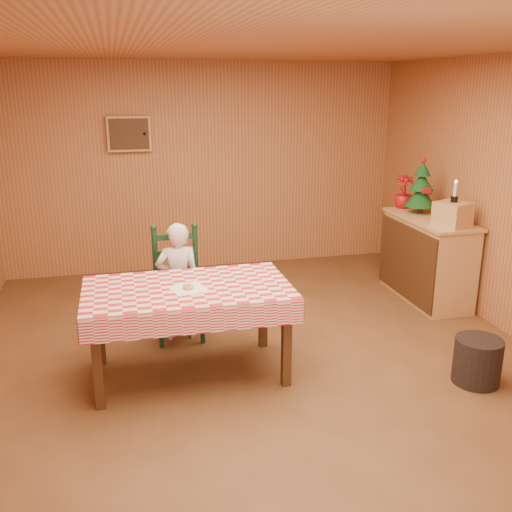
{
  "coord_description": "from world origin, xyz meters",
  "views": [
    {
      "loc": [
        -1.08,
        -4.2,
        2.32
      ],
      "look_at": [
        0.0,
        0.2,
        0.95
      ],
      "focal_mm": 40.0,
      "sensor_mm": 36.0,
      "label": 1
    }
  ],
  "objects_px": {
    "dining_table": "(188,296)",
    "seated_child": "(178,282)",
    "storage_bin": "(477,361)",
    "christmas_tree": "(421,188)",
    "ladder_chair": "(178,286)",
    "shelf_unit": "(427,259)",
    "crate": "(453,214)"
  },
  "relations": [
    {
      "from": "ladder_chair",
      "to": "christmas_tree",
      "type": "bearing_deg",
      "value": 11.86
    },
    {
      "from": "crate",
      "to": "storage_bin",
      "type": "height_order",
      "value": "crate"
    },
    {
      "from": "ladder_chair",
      "to": "shelf_unit",
      "type": "distance_m",
      "value": 2.81
    },
    {
      "from": "christmas_tree",
      "to": "crate",
      "type": "bearing_deg",
      "value": -90.0
    },
    {
      "from": "dining_table",
      "to": "crate",
      "type": "relative_size",
      "value": 5.52
    },
    {
      "from": "storage_bin",
      "to": "ladder_chair",
      "type": "bearing_deg",
      "value": 146.37
    },
    {
      "from": "dining_table",
      "to": "crate",
      "type": "height_order",
      "value": "crate"
    },
    {
      "from": "crate",
      "to": "storage_bin",
      "type": "distance_m",
      "value": 1.76
    },
    {
      "from": "christmas_tree",
      "to": "storage_bin",
      "type": "relative_size",
      "value": 1.65
    },
    {
      "from": "crate",
      "to": "christmas_tree",
      "type": "distance_m",
      "value": 0.67
    },
    {
      "from": "seated_child",
      "to": "shelf_unit",
      "type": "xyz_separation_m",
      "value": [
        2.79,
        0.39,
        -0.1
      ]
    },
    {
      "from": "dining_table",
      "to": "seated_child",
      "type": "distance_m",
      "value": 0.74
    },
    {
      "from": "ladder_chair",
      "to": "crate",
      "type": "bearing_deg",
      "value": -1.27
    },
    {
      "from": "shelf_unit",
      "to": "christmas_tree",
      "type": "relative_size",
      "value": 2.0
    },
    {
      "from": "seated_child",
      "to": "storage_bin",
      "type": "bearing_deg",
      "value": 147.4
    },
    {
      "from": "shelf_unit",
      "to": "storage_bin",
      "type": "xyz_separation_m",
      "value": [
        -0.56,
        -1.82,
        -0.28
      ]
    },
    {
      "from": "storage_bin",
      "to": "dining_table",
      "type": "bearing_deg",
      "value": 162.69
    },
    {
      "from": "shelf_unit",
      "to": "storage_bin",
      "type": "bearing_deg",
      "value": -107.2
    },
    {
      "from": "shelf_unit",
      "to": "crate",
      "type": "height_order",
      "value": "crate"
    },
    {
      "from": "seated_child",
      "to": "crate",
      "type": "height_order",
      "value": "crate"
    },
    {
      "from": "dining_table",
      "to": "ladder_chair",
      "type": "xyz_separation_m",
      "value": [
        -0.0,
        0.79,
        -0.18
      ]
    },
    {
      "from": "christmas_tree",
      "to": "ladder_chair",
      "type": "bearing_deg",
      "value": -168.14
    },
    {
      "from": "dining_table",
      "to": "shelf_unit",
      "type": "xyz_separation_m",
      "value": [
        2.79,
        1.12,
        -0.22
      ]
    },
    {
      "from": "dining_table",
      "to": "shelf_unit",
      "type": "bearing_deg",
      "value": 21.96
    },
    {
      "from": "seated_child",
      "to": "shelf_unit",
      "type": "relative_size",
      "value": 0.91
    },
    {
      "from": "crate",
      "to": "ladder_chair",
      "type": "bearing_deg",
      "value": 178.73
    },
    {
      "from": "crate",
      "to": "christmas_tree",
      "type": "height_order",
      "value": "christmas_tree"
    },
    {
      "from": "christmas_tree",
      "to": "seated_child",
      "type": "bearing_deg",
      "value": -167.03
    },
    {
      "from": "shelf_unit",
      "to": "crate",
      "type": "distance_m",
      "value": 0.71
    },
    {
      "from": "crate",
      "to": "shelf_unit",
      "type": "bearing_deg",
      "value": 91.23
    },
    {
      "from": "dining_table",
      "to": "seated_child",
      "type": "relative_size",
      "value": 1.47
    },
    {
      "from": "seated_child",
      "to": "crate",
      "type": "relative_size",
      "value": 3.75
    }
  ]
}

